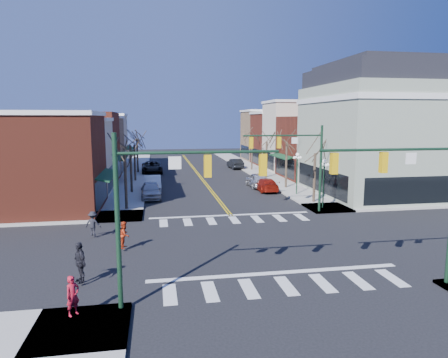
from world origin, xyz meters
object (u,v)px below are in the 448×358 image
car_right_mid (257,180)px  pedestrian_dark_b (93,224)px  pedestrian_red_a (73,296)px  pedestrian_dark_a (80,262)px  car_left_near (151,190)px  car_left_mid (153,184)px  pedestrian_red_b (125,235)px  lamppost_midblock (297,166)px  victorian_corner (378,129)px  lamppost_corner (324,175)px  car_left_far (152,167)px  car_right_near (266,185)px  car_right_far (235,164)px

car_right_mid → pedestrian_dark_b: bearing=47.5°
pedestrian_red_a → pedestrian_dark_a: pedestrian_dark_a is taller
car_left_near → car_left_mid: bearing=86.0°
car_left_near → pedestrian_red_b: pedestrian_red_b is taller
pedestrian_red_a → pedestrian_dark_b: pedestrian_dark_b is taller
car_left_near → pedestrian_red_a: pedestrian_red_a is taller
car_right_mid → pedestrian_dark_b: size_ratio=3.07×
lamppost_midblock → pedestrian_dark_b: size_ratio=2.68×
pedestrian_red_a → victorian_corner: bearing=-5.7°
lamppost_corner → car_left_mid: bearing=142.3°
car_left_far → car_right_near: (12.15, -16.46, -0.16)m
pedestrian_dark_a → lamppost_midblock: bearing=107.3°
car_left_mid → pedestrian_red_b: bearing=-95.1°
pedestrian_red_b → pedestrian_dark_b: bearing=48.3°
lamppost_midblock → pedestrian_red_a: bearing=-127.4°
lamppost_corner → pedestrian_dark_b: bearing=-163.9°
pedestrian_red_b → lamppost_corner: bearing=-51.8°
lamppost_corner → pedestrian_dark_b: (-18.20, -5.25, -2.01)m
victorian_corner → car_left_far: bearing=139.1°
car_left_near → car_right_near: size_ratio=0.99×
car_right_mid → pedestrian_red_b: (-13.28, -20.05, 0.11)m
victorian_corner → lamppost_midblock: size_ratio=3.29×
car_left_far → pedestrian_dark_b: (-3.60, -31.11, 0.10)m
victorian_corner → pedestrian_dark_a: size_ratio=7.41×
pedestrian_red_a → car_right_near: bearing=13.2°
victorian_corner → car_right_mid: (-11.00, 5.88, -5.81)m
car_left_far → car_right_near: car_left_far is taller
car_right_mid → pedestrian_red_a: bearing=62.1°
victorian_corner → pedestrian_red_b: 28.69m
car_right_near → pedestrian_red_b: bearing=51.5°
pedestrian_red_b → pedestrian_dark_a: pedestrian_dark_a is taller
car_right_mid → car_right_far: size_ratio=1.05×
lamppost_corner → car_left_near: 16.52m
victorian_corner → pedestrian_red_a: (-25.66, -22.24, -5.71)m
car_right_far → pedestrian_dark_b: pedestrian_dark_b is taller
car_left_mid → car_left_near: bearing=-92.8°
lamppost_corner → pedestrian_dark_a: (-17.67, -12.94, -1.85)m
victorian_corner → car_left_near: size_ratio=3.01×
car_left_near → car_left_far: size_ratio=0.77×
pedestrian_dark_b → lamppost_midblock: bearing=-131.5°
pedestrian_red_a → pedestrian_dark_b: (-0.84, 10.99, 0.01)m
car_left_near → car_right_mid: car_right_mid is taller
car_left_mid → pedestrian_red_b: pedestrian_red_b is taller
car_right_near → car_right_far: 19.79m
car_left_mid → pedestrian_dark_b: 16.84m
car_left_mid → car_left_far: 14.70m
car_right_far → pedestrian_red_b: 39.95m
lamppost_corner → car_right_near: 9.97m
lamppost_midblock → pedestrian_dark_a: 26.33m
car_right_mid → pedestrian_red_b: pedestrian_red_b is taller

